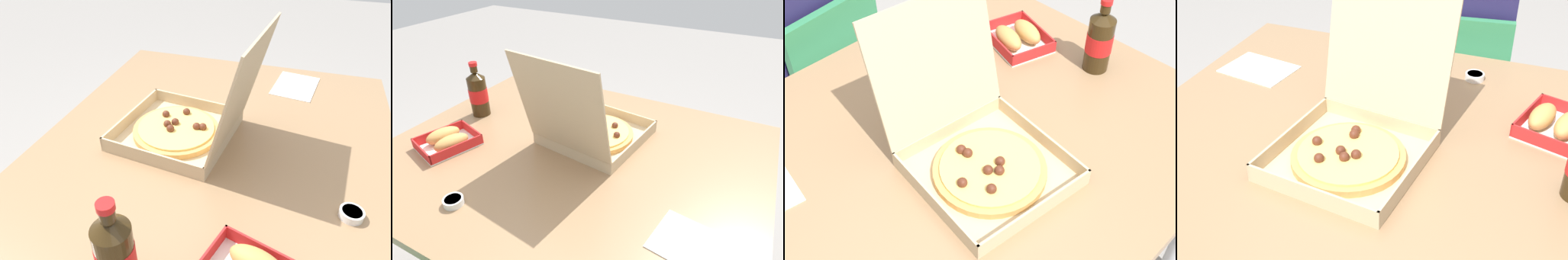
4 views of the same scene
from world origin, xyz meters
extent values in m
cube|color=#997551|center=(0.00, 0.00, 0.74)|extent=(1.26, 1.05, 0.03)
cylinder|color=#B7B7BC|center=(-0.56, 0.46, 0.36)|extent=(0.05, 0.05, 0.73)
cube|color=#338451|center=(0.03, 0.83, 0.43)|extent=(0.45, 0.45, 0.04)
cube|color=#338451|center=(0.06, 0.64, 0.64)|extent=(0.36, 0.08, 0.38)
cylinder|color=#B2B2B7|center=(0.18, 1.02, 0.21)|extent=(0.03, 0.03, 0.43)
cylinder|color=#B2B2B7|center=(-0.16, 0.97, 0.21)|extent=(0.03, 0.03, 0.43)
cylinder|color=#B2B2B7|center=(0.22, 0.68, 0.21)|extent=(0.03, 0.03, 0.43)
cylinder|color=#B2B2B7|center=(-0.12, 0.64, 0.21)|extent=(0.03, 0.03, 0.43)
cylinder|color=#333847|center=(0.10, 0.99, 0.23)|extent=(0.09, 0.09, 0.45)
cylinder|color=#333847|center=(-0.08, 0.96, 0.23)|extent=(0.09, 0.09, 0.45)
cube|color=#333847|center=(0.11, 0.94, 0.50)|extent=(0.15, 0.31, 0.10)
cube|color=#333847|center=(-0.07, 0.91, 0.50)|extent=(0.15, 0.31, 0.10)
cube|color=#231E4C|center=(0.04, 0.77, 0.76)|extent=(0.38, 0.23, 0.42)
cube|color=tan|center=(-0.03, -0.13, 0.76)|extent=(0.36, 0.36, 0.01)
cube|color=tan|center=(-0.05, -0.29, 0.78)|extent=(0.32, 0.05, 0.04)
cube|color=tan|center=(-0.19, -0.11, 0.78)|extent=(0.05, 0.32, 0.04)
cube|color=tan|center=(0.13, -0.15, 0.78)|extent=(0.05, 0.32, 0.04)
cube|color=tan|center=(-0.01, 0.03, 0.78)|extent=(0.32, 0.05, 0.04)
cube|color=tan|center=(-0.01, 0.07, 0.96)|extent=(0.33, 0.12, 0.32)
cylinder|color=tan|center=(-0.03, -0.13, 0.77)|extent=(0.27, 0.27, 0.02)
cylinder|color=#EAC666|center=(-0.03, -0.13, 0.78)|extent=(0.23, 0.23, 0.01)
sphere|color=#562819|center=(-0.08, -0.18, 0.79)|extent=(0.02, 0.02, 0.02)
sphere|color=#562819|center=(-0.04, -0.05, 0.79)|extent=(0.02, 0.02, 0.02)
sphere|color=#562819|center=(-0.05, -0.14, 0.79)|extent=(0.02, 0.02, 0.02)
sphere|color=#562819|center=(-0.11, -0.13, 0.79)|extent=(0.02, 0.02, 0.02)
sphere|color=#562819|center=(-0.03, -0.16, 0.79)|extent=(0.02, 0.02, 0.02)
sphere|color=#562819|center=(-0.01, -0.14, 0.79)|extent=(0.02, 0.02, 0.02)
sphere|color=#562819|center=(-0.04, -0.07, 0.79)|extent=(0.02, 0.02, 0.02)
cube|color=white|center=(0.40, 0.17, 0.76)|extent=(0.20, 0.23, 0.00)
cube|color=red|center=(0.38, 0.08, 0.78)|extent=(0.14, 0.05, 0.03)
cube|color=red|center=(0.43, 0.26, 0.78)|extent=(0.14, 0.05, 0.03)
cube|color=red|center=(0.33, 0.19, 0.78)|extent=(0.06, 0.18, 0.03)
ellipsoid|color=tan|center=(0.37, 0.18, 0.79)|extent=(0.09, 0.13, 0.05)
ellipsoid|color=tan|center=(0.43, 0.16, 0.79)|extent=(0.09, 0.13, 0.05)
cube|color=white|center=(-0.47, 0.20, 0.76)|extent=(0.23, 0.18, 0.00)
cylinder|color=white|center=(0.16, 0.37, 0.77)|extent=(0.06, 0.06, 0.02)
cylinder|color=#DBBC66|center=(0.16, 0.37, 0.77)|extent=(0.05, 0.05, 0.01)
camera|label=1|loc=(0.80, 0.19, 1.39)|focal=32.37mm
camera|label=2|loc=(-0.49, 0.79, 1.41)|focal=30.16mm
camera|label=3|loc=(-0.62, -0.69, 1.72)|focal=49.09mm
camera|label=4|loc=(0.36, -1.01, 1.50)|focal=47.83mm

